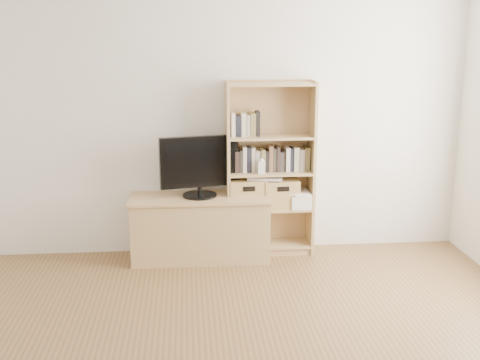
{
  "coord_description": "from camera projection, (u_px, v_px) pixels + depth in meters",
  "views": [
    {
      "loc": [
        -0.33,
        -2.95,
        2.03
      ],
      "look_at": [
        0.11,
        1.9,
        0.82
      ],
      "focal_mm": 45.0,
      "sensor_mm": 36.0,
      "label": 1
    }
  ],
  "objects": [
    {
      "name": "back_wall",
      "position": [
        222.0,
        114.0,
        5.47
      ],
      "size": [
        4.5,
        0.02,
        2.6
      ],
      "primitive_type": "cube",
      "color": "silver",
      "rests_on": "floor"
    },
    {
      "name": "tv_stand",
      "position": [
        200.0,
        229.0,
        5.47
      ],
      "size": [
        1.23,
        0.47,
        0.56
      ],
      "primitive_type": "cube",
      "rotation": [
        0.0,
        0.0,
        -0.01
      ],
      "color": "tan",
      "rests_on": "floor"
    },
    {
      "name": "bookshelf",
      "position": [
        270.0,
        169.0,
        5.49
      ],
      "size": [
        0.81,
        0.29,
        1.6
      ],
      "primitive_type": "cube",
      "rotation": [
        0.0,
        0.0,
        0.01
      ],
      "color": "tan",
      "rests_on": "floor"
    },
    {
      "name": "television",
      "position": [
        199.0,
        166.0,
        5.33
      ],
      "size": [
        0.7,
        0.2,
        0.56
      ],
      "primitive_type": "cube",
      "rotation": [
        0.0,
        0.0,
        0.21
      ],
      "color": "black",
      "rests_on": "tv_stand"
    },
    {
      "name": "books_row_mid",
      "position": [
        270.0,
        159.0,
        5.48
      ],
      "size": [
        0.85,
        0.18,
        0.23
      ],
      "primitive_type": "cube",
      "rotation": [
        0.0,
        0.0,
        0.01
      ],
      "color": "#45433C",
      "rests_on": "bookshelf"
    },
    {
      "name": "books_row_upper",
      "position": [
        250.0,
        125.0,
        5.39
      ],
      "size": [
        0.39,
        0.15,
        0.2
      ],
      "primitive_type": "cube",
      "rotation": [
        0.0,
        0.0,
        0.04
      ],
      "color": "#45433C",
      "rests_on": "bookshelf"
    },
    {
      "name": "baby_monitor",
      "position": [
        262.0,
        167.0,
        5.38
      ],
      "size": [
        0.06,
        0.04,
        0.11
      ],
      "primitive_type": "cube",
      "rotation": [
        0.0,
        0.0,
        -0.07
      ],
      "color": "white",
      "rests_on": "bookshelf"
    },
    {
      "name": "basket_left",
      "position": [
        247.0,
        193.0,
        5.52
      ],
      "size": [
        0.35,
        0.29,
        0.27
      ],
      "primitive_type": "cube",
      "rotation": [
        0.0,
        0.0,
        0.06
      ],
      "color": "#A27949",
      "rests_on": "bookshelf"
    },
    {
      "name": "basket_right",
      "position": [
        280.0,
        193.0,
        5.55
      ],
      "size": [
        0.33,
        0.28,
        0.26
      ],
      "primitive_type": "cube",
      "rotation": [
        0.0,
        0.0,
        0.05
      ],
      "color": "#A27949",
      "rests_on": "bookshelf"
    },
    {
      "name": "laptop",
      "position": [
        265.0,
        177.0,
        5.49
      ],
      "size": [
        0.35,
        0.27,
        0.02
      ],
      "primitive_type": "cube",
      "rotation": [
        0.0,
        0.0,
        -0.19
      ],
      "color": "white",
      "rests_on": "basket_left"
    },
    {
      "name": "magazine_stack",
      "position": [
        299.0,
        199.0,
        5.58
      ],
      "size": [
        0.2,
        0.28,
        0.13
      ],
      "primitive_type": "cube",
      "rotation": [
        0.0,
        0.0,
        0.04
      ],
      "color": "silver",
      "rests_on": "bookshelf"
    }
  ]
}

